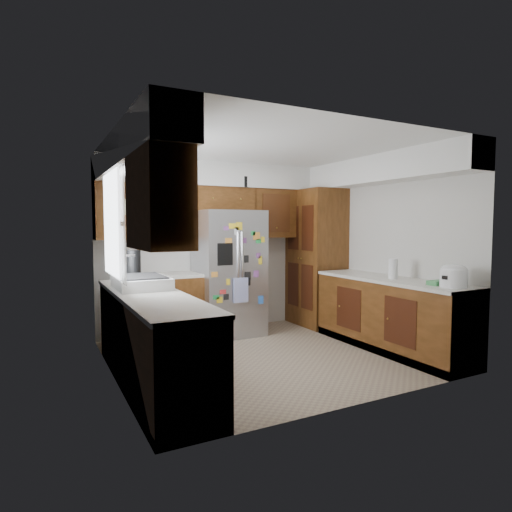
{
  "coord_description": "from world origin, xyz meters",
  "views": [
    {
      "loc": [
        -2.49,
        -4.45,
        1.58
      ],
      "look_at": [
        0.0,
        0.35,
        1.2
      ],
      "focal_mm": 30.0,
      "sensor_mm": 36.0,
      "label": 1
    }
  ],
  "objects_px": {
    "pantry": "(316,258)",
    "paper_towel": "(393,269)",
    "fridge": "(229,273)",
    "rice_cooker": "(454,275)"
  },
  "relations": [
    {
      "from": "fridge",
      "to": "paper_towel",
      "type": "relative_size",
      "value": 7.17
    },
    {
      "from": "fridge",
      "to": "rice_cooker",
      "type": "distance_m",
      "value": 2.99
    },
    {
      "from": "pantry",
      "to": "rice_cooker",
      "type": "distance_m",
      "value": 2.53
    },
    {
      "from": "fridge",
      "to": "rice_cooker",
      "type": "height_order",
      "value": "fridge"
    },
    {
      "from": "rice_cooker",
      "to": "paper_towel",
      "type": "bearing_deg",
      "value": 92.09
    },
    {
      "from": "pantry",
      "to": "paper_towel",
      "type": "height_order",
      "value": "pantry"
    },
    {
      "from": "rice_cooker",
      "to": "paper_towel",
      "type": "relative_size",
      "value": 1.17
    },
    {
      "from": "pantry",
      "to": "paper_towel",
      "type": "relative_size",
      "value": 8.57
    },
    {
      "from": "fridge",
      "to": "pantry",
      "type": "bearing_deg",
      "value": -2.06
    },
    {
      "from": "fridge",
      "to": "paper_towel",
      "type": "distance_m",
      "value": 2.28
    }
  ]
}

